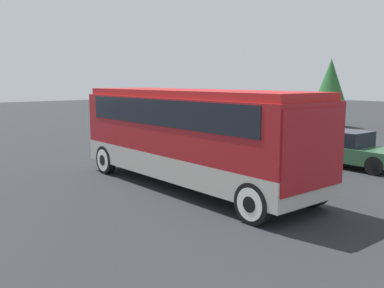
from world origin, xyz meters
The scene contains 5 objects.
ground_plane centered at (0.00, 0.00, 0.00)m, with size 120.00×120.00×0.00m, color #26282B.
tour_bus centered at (0.10, 0.00, 1.88)m, with size 9.15×2.67×3.13m.
parked_car_near centered at (1.03, 6.97, 0.71)m, with size 4.61×1.79×1.43m.
parked_car_mid centered at (-4.59, 6.55, 0.74)m, with size 4.27×1.84×1.48m.
tree_left centered at (-7.66, 19.56, 3.25)m, with size 2.41×2.41×5.00m.
Camera 1 is at (10.43, -8.57, 3.43)m, focal length 40.00 mm.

